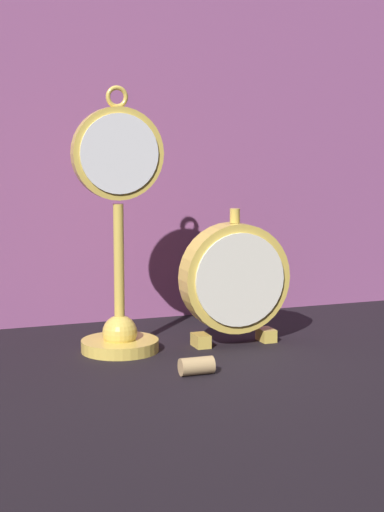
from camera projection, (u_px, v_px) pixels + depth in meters
ground_plane at (214, 370)px, 1.07m from camera, size 4.00×4.00×0.00m
fabric_backdrop_drape at (138, 70)px, 1.32m from camera, size 1.35×0.01×0.78m
pocket_watch_on_stand at (119, 244)px, 1.14m from camera, size 0.12×0.11×0.36m
mantel_clock_silver at (235, 279)px, 1.19m from camera, size 0.15×0.04×0.19m
wine_cork at (197, 366)px, 1.05m from camera, size 0.04×0.02×0.02m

